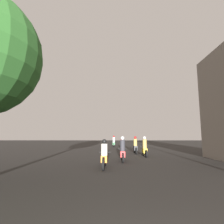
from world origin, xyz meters
TOP-DOWN VIEW (x-y plane):
  - motorcycle_orange at (-1.09, 8.09)m, footprint 0.60×2.00m
  - motorcycle_red at (-0.05, 10.43)m, footprint 0.60×1.89m
  - motorcycle_yellow at (1.84, 13.14)m, footprint 0.60×1.99m
  - motorcycle_black at (1.35, 15.36)m, footprint 0.60×2.04m
  - motorcycle_silver at (0.30, 19.97)m, footprint 0.60×1.99m
  - motorcycle_green at (-0.69, 24.86)m, footprint 0.60×1.84m

SIDE VIEW (x-z plane):
  - motorcycle_orange at x=-1.09m, z-range -0.14..1.32m
  - motorcycle_silver at x=0.30m, z-range -0.14..1.32m
  - motorcycle_black at x=1.35m, z-range -0.16..1.41m
  - motorcycle_yellow at x=1.84m, z-range -0.16..1.42m
  - motorcycle_red at x=-0.05m, z-range -0.16..1.43m
  - motorcycle_green at x=-0.69m, z-range -0.17..1.46m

